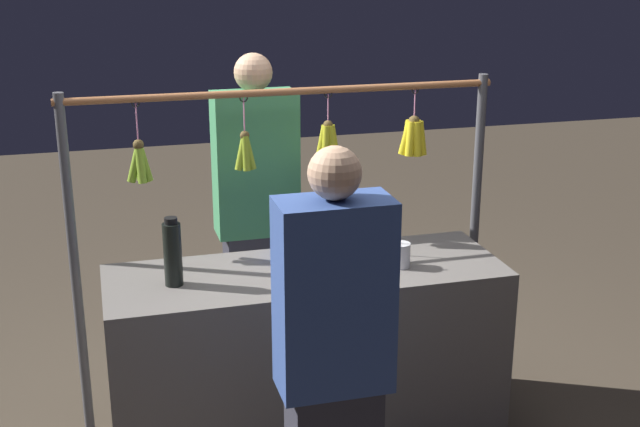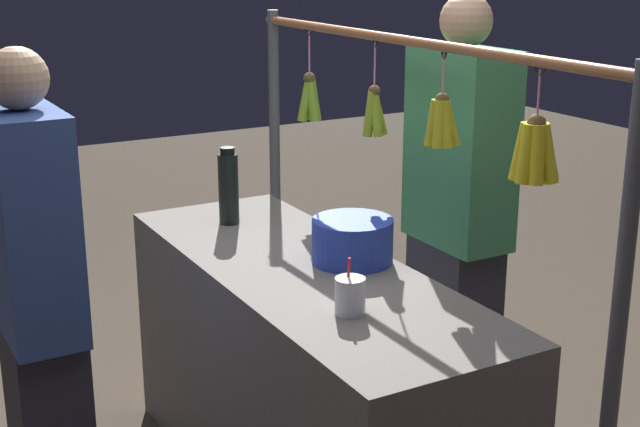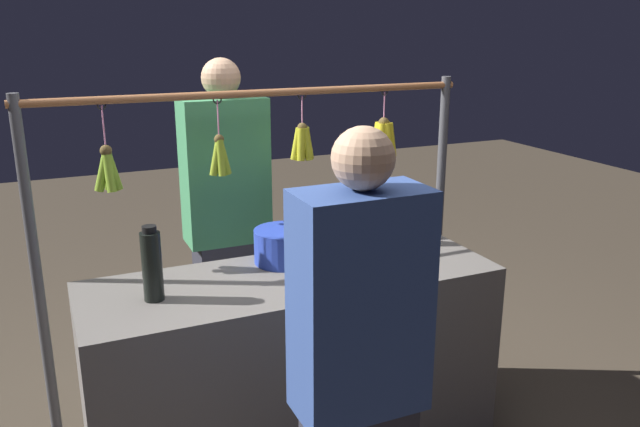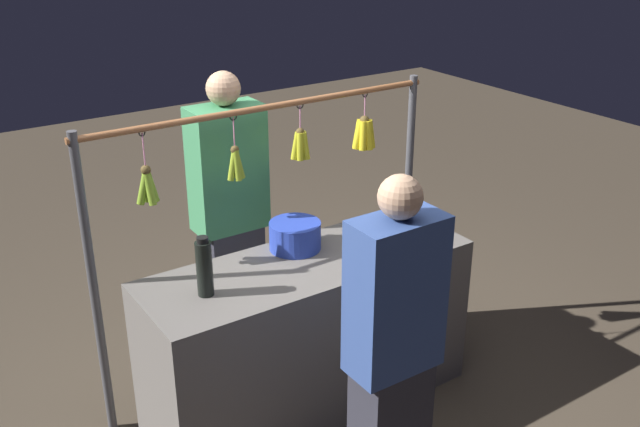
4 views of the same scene
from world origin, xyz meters
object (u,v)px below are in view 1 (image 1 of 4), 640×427
Objects in this scene: drink_cup at (400,255)px; customer_person at (334,378)px; vendor_person at (257,225)px; blue_bucket at (303,241)px; water_bottle at (173,253)px.

drink_cup is 0.90m from customer_person.
drink_cup is at bearing 122.81° from vendor_person.
drink_cup is 0.87m from vendor_person.
drink_cup reaches higher than blue_bucket.
vendor_person is at bearing -57.19° from drink_cup.
drink_cup is at bearing 176.76° from water_bottle.
water_bottle reaches higher than blue_bucket.
blue_bucket is 0.98m from customer_person.
vendor_person is at bearing -124.75° from water_bottle.
water_bottle is 0.17× the size of vendor_person.
customer_person reaches higher than drink_cup.
water_bottle is 0.18× the size of customer_person.
vendor_person is at bearing -77.88° from blue_bucket.
customer_person is (0.50, 0.73, -0.12)m from drink_cup.
water_bottle is at bearing -3.24° from drink_cup.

